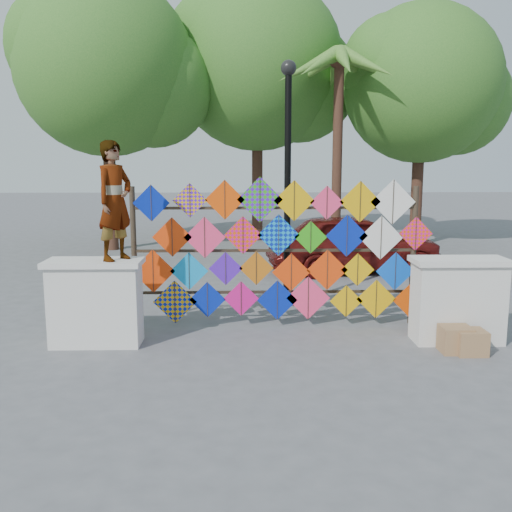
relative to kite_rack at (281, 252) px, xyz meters
name	(u,v)px	position (x,y,z in m)	size (l,w,h in m)	color
ground	(277,339)	(-0.10, -0.73, -1.23)	(80.00, 80.00, 0.00)	slate
parapet_left	(96,302)	(-2.80, -0.93, -0.58)	(1.40, 0.65, 1.28)	white
parapet_right	(458,300)	(2.60, -0.93, -0.58)	(1.40, 0.65, 1.28)	white
kite_rack	(281,252)	(0.00, 0.00, 0.00)	(4.93, 0.24, 2.46)	#33271C
tree_west	(109,68)	(-4.50, 8.30, 4.15)	(5.85, 5.20, 8.01)	#4E2F21
tree_mid	(261,66)	(0.01, 10.30, 4.55)	(6.30, 5.60, 8.61)	#4E2F21
tree_east	(424,85)	(5.00, 8.80, 3.76)	(5.40, 4.80, 7.42)	#4E2F21
palm_tree	(339,79)	(2.10, 7.27, 3.72)	(3.62, 3.62, 5.83)	#4E2F21
vendor_woman	(115,201)	(-2.46, -0.93, 0.91)	(0.63, 0.41, 1.72)	#99999E
sedan	(354,243)	(2.11, 4.58, -0.51)	(1.69, 4.21, 1.43)	#5F1210
lamppost	(288,161)	(0.20, 1.27, 1.46)	(0.28, 0.28, 4.46)	black
cardboard_box_near	(455,339)	(2.41, -1.41, -1.04)	(0.42, 0.38, 0.38)	#A57D50
cardboard_box_far	(470,342)	(2.59, -1.49, -1.05)	(0.42, 0.38, 0.35)	#A57D50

